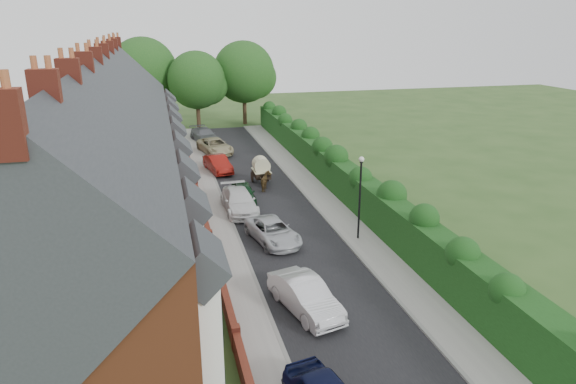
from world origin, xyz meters
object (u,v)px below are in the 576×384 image
car_green (243,193)px  car_grey (204,135)px  horse_cart (261,168)px  car_red (218,164)px  car_silver_a (305,296)px  car_white (239,201)px  car_silver_b (273,231)px  horse (266,182)px  lamppost (360,188)px  car_beige (215,146)px

car_green → car_grey: size_ratio=0.76×
car_green → horse_cart: size_ratio=1.25×
horse_cart → car_grey: bearing=100.4°
car_red → car_grey: (0.00, 12.20, 0.01)m
car_silver_a → car_green: size_ratio=1.20×
car_silver_a → car_grey: 35.81m
car_white → car_silver_b: bearing=-79.7°
car_silver_b → car_silver_a: bearing=-103.4°
horse → lamppost: bearing=123.5°
horse → car_white: bearing=71.9°
horse_cart → car_red: bearing=125.6°
car_green → car_grey: (-0.88, 20.31, 0.08)m
car_white → horse_cart: size_ratio=1.68×
car_silver_a → horse_cart: 19.48m
car_silver_a → horse: car_silver_a is taller
car_silver_b → car_beige: (-0.87, 22.40, 0.09)m
lamppost → car_silver_b: lamppost is taller
car_silver_a → horse_cart: size_ratio=1.51×
car_silver_b → car_grey: size_ratio=0.92×
lamppost → horse_cart: bearing=105.2°
lamppost → car_beige: 24.26m
car_white → horse_cart: 6.53m
car_silver_b → horse_cart: size_ratio=1.52×
lamppost → car_red: bearing=111.0°
car_silver_a → horse: (1.88, 17.56, -0.05)m
car_silver_b → car_green: bearing=82.5°
car_white → car_grey: car_white is taller
car_white → car_beige: size_ratio=0.96×
car_silver_a → horse: size_ratio=2.75×
car_white → car_grey: size_ratio=1.01×
car_silver_a → car_silver_b: bearing=73.7°
lamppost → car_silver_a: bearing=-127.5°
car_beige → horse: (2.48, -12.72, -0.03)m
car_white → car_beige: car_white is taller
lamppost → car_red: 18.08m
car_green → car_grey: 20.33m
car_green → horse_cart: 4.49m
horse → car_grey: bearing=-64.8°
car_silver_a → horse_cart: (1.88, 19.38, 0.50)m
car_white → horse_cart: bearing=63.8°
car_silver_a → car_silver_b: size_ratio=0.99×
car_grey → horse: (3.01, -18.23, -0.03)m
car_beige → horse: car_beige is taller
lamppost → horse: lamppost is taller
car_green → car_red: size_ratio=0.87×
car_white → lamppost: bearing=-48.3°
lamppost → car_grey: (-6.40, 28.91, -2.56)m
car_silver_a → car_grey: size_ratio=0.91×
car_red → car_silver_a: bearing=-97.9°
lamppost → car_beige: size_ratio=0.97×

